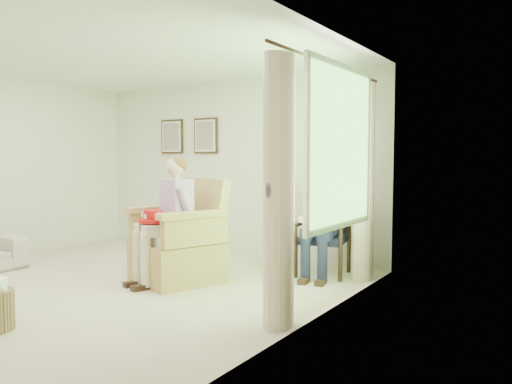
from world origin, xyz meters
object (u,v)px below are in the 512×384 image
wicker_armchair (180,248)px  wood_armchair (326,234)px  person_wicker (170,210)px  person_dark (321,213)px  red_hat (153,218)px

wicker_armchair → wood_armchair: wicker_armchair is taller
wood_armchair → person_wicker: 1.94m
person_dark → wicker_armchair: bearing=-151.5°
wicker_armchair → person_wicker: (0.00, -0.16, 0.47)m
person_wicker → wicker_armchair: bearing=109.5°
wood_armchair → person_wicker: person_wicker is taller
wicker_armchair → red_hat: wicker_armchair is taller
wicker_armchair → wood_armchair: bearing=63.3°
wicker_armchair → person_dark: bearing=59.6°
wood_armchair → person_wicker: bearing=-144.4°
wicker_armchair → person_dark: 1.74m
wood_armchair → red_hat: 2.12m
wicker_armchair → red_hat: (-0.09, -0.34, 0.39)m
person_wicker → wood_armchair: bearing=66.7°
wicker_armchair → person_dark: size_ratio=0.89×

